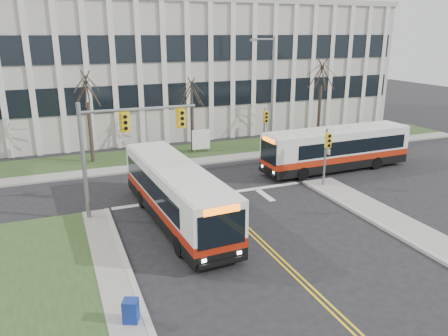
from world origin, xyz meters
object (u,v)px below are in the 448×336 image
Objects in this scene: directory_sign at (201,140)px; newspaper_box_blue at (131,312)px; streetlight at (271,89)px; bus_main at (176,195)px; bus_cross at (336,150)px.

newspaper_box_blue is at bearing -115.02° from directory_sign.
streetlight is 16.06m from bus_main.
bus_cross is at bearing -72.30° from streetlight.
bus_cross is 11.66× the size of newspaper_box_blue.
directory_sign is 0.18× the size of bus_main.
bus_main is 13.91m from bus_cross.
bus_main is at bearing -114.25° from directory_sign.
streetlight is at bearing -164.08° from bus_cross.
newspaper_box_blue is (-3.75, -7.61, -1.02)m from bus_main.
directory_sign is at bearing 62.35° from bus_main.
bus_main is 8.54m from newspaper_box_blue.
directory_sign reaches higher than newspaper_box_blue.
bus_main is at bearing -72.50° from bus_cross.
newspaper_box_blue is at bearing -119.63° from bus_main.
directory_sign is at bearing -137.32° from bus_cross.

